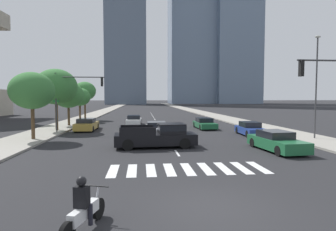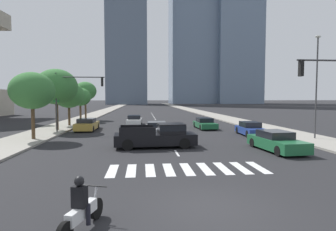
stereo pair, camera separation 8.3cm
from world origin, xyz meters
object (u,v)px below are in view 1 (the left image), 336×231
object	(u,v)px
motorcycle_lead	(84,210)
sedan_white_1	(134,120)
pickup_truck	(159,136)
street_tree_fifth	(85,91)
street_tree_second	(56,87)
sedan_silver_5	(156,129)
street_tree_third	(68,95)
sedan_green_2	(205,124)
street_tree_fourth	(80,97)
traffic_signal_far	(74,91)
street_tree_nearest	(32,91)
sedan_gold_3	(87,125)
sedan_blue_4	(250,129)
sedan_green_0	(276,142)
street_lamp_east	(316,80)

from	to	relation	value
motorcycle_lead	sedan_white_1	size ratio (longest dim) A/B	0.49
pickup_truck	street_tree_fifth	xyz separation A→B (m)	(-9.98, 25.44, 3.70)
pickup_truck	street_tree_second	bearing A→B (deg)	130.67
sedan_silver_5	street_tree_third	xyz separation A→B (m)	(-10.10, 9.26, 3.20)
sedan_green_2	street_tree_fifth	world-z (taller)	street_tree_fifth
street_tree_fourth	traffic_signal_far	bearing A→B (deg)	-80.28
sedan_green_2	sedan_white_1	bearing A→B (deg)	-124.07
sedan_silver_5	street_tree_fourth	xyz separation A→B (m)	(-10.10, 15.60, 3.00)
street_tree_third	sedan_white_1	bearing A→B (deg)	10.20
street_tree_fourth	street_tree_nearest	bearing A→B (deg)	-90.00
sedan_gold_3	sedan_silver_5	distance (m)	8.57
traffic_signal_far	street_tree_nearest	world-z (taller)	traffic_signal_far
motorcycle_lead	sedan_blue_4	size ratio (longest dim) A/B	0.48
street_tree_nearest	street_tree_second	size ratio (longest dim) A/B	0.86
street_tree_nearest	street_tree_third	world-z (taller)	street_tree_nearest
sedan_green_2	street_tree_fifth	size ratio (longest dim) A/B	0.79
street_tree_second	sedan_white_1	bearing A→B (deg)	39.00
pickup_truck	sedan_white_1	xyz separation A→B (m)	(-2.16, 16.80, -0.23)
sedan_gold_3	traffic_signal_far	bearing A→B (deg)	158.69
sedan_silver_5	motorcycle_lead	bearing A→B (deg)	172.03
sedan_green_0	street_tree_fifth	bearing A→B (deg)	-152.15
motorcycle_lead	traffic_signal_far	size ratio (longest dim) A/B	0.37
motorcycle_lead	sedan_blue_4	bearing A→B (deg)	-14.92
sedan_white_1	street_tree_third	bearing A→B (deg)	102.13
motorcycle_lead	traffic_signal_far	xyz separation A→B (m)	(-5.02, 21.30, 3.55)
sedan_gold_3	traffic_signal_far	world-z (taller)	traffic_signal_far
sedan_white_1	sedan_gold_3	bearing A→B (deg)	142.56
sedan_green_2	sedan_blue_4	size ratio (longest dim) A/B	1.05
sedan_green_0	sedan_gold_3	xyz separation A→B (m)	(-14.60, 12.91, 0.01)
sedan_blue_4	street_tree_fourth	xyz separation A→B (m)	(-18.81, 16.21, 3.02)
sedan_blue_4	street_tree_fifth	xyz separation A→B (m)	(-18.81, 19.92, 3.94)
sedan_green_0	sedan_silver_5	world-z (taller)	sedan_green_0
street_lamp_east	traffic_signal_far	bearing A→B (deg)	162.10
street_tree_third	street_tree_fourth	bearing A→B (deg)	90.00
street_lamp_east	street_tree_fourth	distance (m)	30.17
street_tree_second	street_tree_fourth	world-z (taller)	street_tree_second
motorcycle_lead	sedan_white_1	distance (m)	29.12
street_lamp_east	street_tree_fourth	world-z (taller)	street_lamp_east
sedan_green_2	street_tree_second	xyz separation A→B (m)	(-15.87, -1.11, 4.06)
pickup_truck	street_tree_second	xyz separation A→B (m)	(-9.98, 10.47, 3.80)
street_lamp_east	street_tree_fifth	world-z (taller)	street_lamp_east
street_tree_fourth	street_tree_fifth	bearing A→B (deg)	90.00
sedan_green_2	sedan_blue_4	world-z (taller)	sedan_blue_4
street_tree_nearest	sedan_green_2	bearing A→B (deg)	25.53
street_tree_third	street_tree_fifth	bearing A→B (deg)	90.00
motorcycle_lead	sedan_blue_4	distance (m)	21.27
sedan_white_1	sedan_silver_5	distance (m)	10.91
street_tree_fourth	motorcycle_lead	bearing A→B (deg)	-78.05
street_tree_fourth	sedan_green_2	bearing A→B (deg)	-32.58
sedan_green_2	street_tree_fourth	distance (m)	19.08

